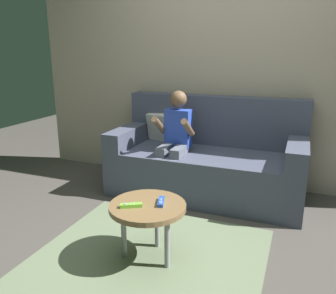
{
  "coord_description": "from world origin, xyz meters",
  "views": [
    {
      "loc": [
        0.7,
        -1.87,
        1.37
      ],
      "look_at": [
        -0.27,
        0.62,
        0.61
      ],
      "focal_mm": 36.77,
      "sensor_mm": 36.0,
      "label": 1
    }
  ],
  "objects_px": {
    "person_seated_on_couch": "(175,138)",
    "coffee_table": "(148,210)",
    "game_remote_blue_near_edge": "(161,202)",
    "game_remote_lime_center": "(131,205)",
    "couch": "(206,161)"
  },
  "relations": [
    {
      "from": "couch",
      "to": "game_remote_blue_near_edge",
      "type": "distance_m",
      "value": 1.21
    },
    {
      "from": "coffee_table",
      "to": "game_remote_blue_near_edge",
      "type": "height_order",
      "value": "game_remote_blue_near_edge"
    },
    {
      "from": "person_seated_on_couch",
      "to": "game_remote_lime_center",
      "type": "height_order",
      "value": "person_seated_on_couch"
    },
    {
      "from": "couch",
      "to": "coffee_table",
      "type": "distance_m",
      "value": 1.25
    },
    {
      "from": "person_seated_on_couch",
      "to": "game_remote_blue_near_edge",
      "type": "xyz_separation_m",
      "value": [
        0.28,
        -1.02,
        -0.17
      ]
    },
    {
      "from": "game_remote_lime_center",
      "to": "person_seated_on_couch",
      "type": "bearing_deg",
      "value": 96.25
    },
    {
      "from": "person_seated_on_couch",
      "to": "game_remote_lime_center",
      "type": "bearing_deg",
      "value": -83.75
    },
    {
      "from": "coffee_table",
      "to": "person_seated_on_couch",
      "type": "bearing_deg",
      "value": 100.93
    },
    {
      "from": "couch",
      "to": "game_remote_lime_center",
      "type": "height_order",
      "value": "couch"
    },
    {
      "from": "person_seated_on_couch",
      "to": "coffee_table",
      "type": "height_order",
      "value": "person_seated_on_couch"
    },
    {
      "from": "couch",
      "to": "person_seated_on_couch",
      "type": "bearing_deg",
      "value": -143.83
    },
    {
      "from": "game_remote_lime_center",
      "to": "game_remote_blue_near_edge",
      "type": "bearing_deg",
      "value": 37.8
    },
    {
      "from": "coffee_table",
      "to": "game_remote_lime_center",
      "type": "distance_m",
      "value": 0.13
    },
    {
      "from": "person_seated_on_couch",
      "to": "game_remote_lime_center",
      "type": "relative_size",
      "value": 7.21
    },
    {
      "from": "game_remote_lime_center",
      "to": "couch",
      "type": "bearing_deg",
      "value": 84.16
    }
  ]
}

